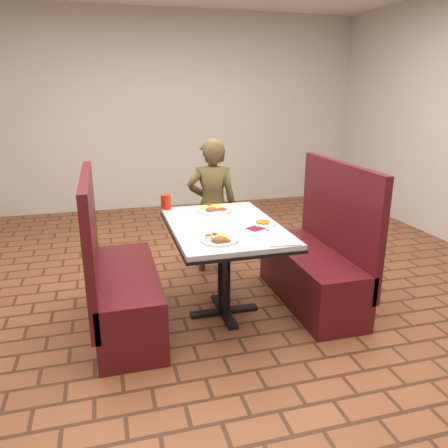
# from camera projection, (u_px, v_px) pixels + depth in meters

# --- Properties ---
(room) EXTENTS (7.00, 7.04, 2.82)m
(room) POSITION_uv_depth(u_px,v_px,m) (224.00, 60.00, 2.95)
(room) COLOR brown
(room) RESTS_ON ground
(dining_table) EXTENTS (0.81, 1.21, 0.75)m
(dining_table) POSITION_uv_depth(u_px,v_px,m) (224.00, 236.00, 3.32)
(dining_table) COLOR #B0B2B5
(dining_table) RESTS_ON ground
(booth_bench_left) EXTENTS (0.47, 1.20, 1.17)m
(booth_bench_left) POSITION_uv_depth(u_px,v_px,m) (120.00, 287.00, 3.22)
(booth_bench_left) COLOR #541317
(booth_bench_left) RESTS_ON ground
(booth_bench_right) EXTENTS (0.47, 1.20, 1.17)m
(booth_bench_right) POSITION_uv_depth(u_px,v_px,m) (317.00, 265.00, 3.62)
(booth_bench_right) COLOR #541317
(booth_bench_right) RESTS_ON ground
(diner_person) EXTENTS (0.53, 0.41, 1.30)m
(diner_person) POSITION_uv_depth(u_px,v_px,m) (212.00, 206.00, 4.18)
(diner_person) COLOR brown
(diner_person) RESTS_ON ground
(near_dinner_plate) EXTENTS (0.25, 0.25, 0.08)m
(near_dinner_plate) POSITION_uv_depth(u_px,v_px,m) (219.00, 238.00, 2.91)
(near_dinner_plate) COLOR white
(near_dinner_plate) RESTS_ON dining_table
(far_dinner_plate) EXTENTS (0.29, 0.29, 0.08)m
(far_dinner_plate) POSITION_uv_depth(u_px,v_px,m) (214.00, 208.00, 3.65)
(far_dinner_plate) COLOR white
(far_dinner_plate) RESTS_ON dining_table
(plantain_plate) EXTENTS (0.18, 0.18, 0.03)m
(plantain_plate) POSITION_uv_depth(u_px,v_px,m) (264.00, 223.00, 3.28)
(plantain_plate) COLOR white
(plantain_plate) RESTS_ON dining_table
(maroon_napkin) EXTENTS (0.13, 0.13, 0.00)m
(maroon_napkin) POSITION_uv_depth(u_px,v_px,m) (255.00, 228.00, 3.18)
(maroon_napkin) COLOR #5F0E18
(maroon_napkin) RESTS_ON dining_table
(spoon_utensil) EXTENTS (0.06, 0.12, 0.00)m
(spoon_utensil) POSITION_uv_depth(u_px,v_px,m) (263.00, 228.00, 3.18)
(spoon_utensil) COLOR silver
(spoon_utensil) RESTS_ON dining_table
(red_tumbler) EXTENTS (0.08, 0.08, 0.12)m
(red_tumbler) POSITION_uv_depth(u_px,v_px,m) (166.00, 202.00, 3.69)
(red_tumbler) COLOR red
(red_tumbler) RESTS_ON dining_table
(paper_napkin) EXTENTS (0.23, 0.18, 0.01)m
(paper_napkin) POSITION_uv_depth(u_px,v_px,m) (282.00, 242.00, 2.89)
(paper_napkin) COLOR white
(paper_napkin) RESTS_ON dining_table
(knife_utensil) EXTENTS (0.01, 0.15, 0.00)m
(knife_utensil) POSITION_uv_depth(u_px,v_px,m) (234.00, 239.00, 2.95)
(knife_utensil) COLOR silver
(knife_utensil) RESTS_ON dining_table
(fork_utensil) EXTENTS (0.07, 0.13, 0.00)m
(fork_utensil) POSITION_uv_depth(u_px,v_px,m) (220.00, 240.00, 2.92)
(fork_utensil) COLOR #BDBDC1
(fork_utensil) RESTS_ON dining_table
(lettuce_shreds) EXTENTS (0.28, 0.32, 0.00)m
(lettuce_shreds) POSITION_uv_depth(u_px,v_px,m) (227.00, 221.00, 3.36)
(lettuce_shreds) COLOR #8BCD52
(lettuce_shreds) RESTS_ON dining_table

